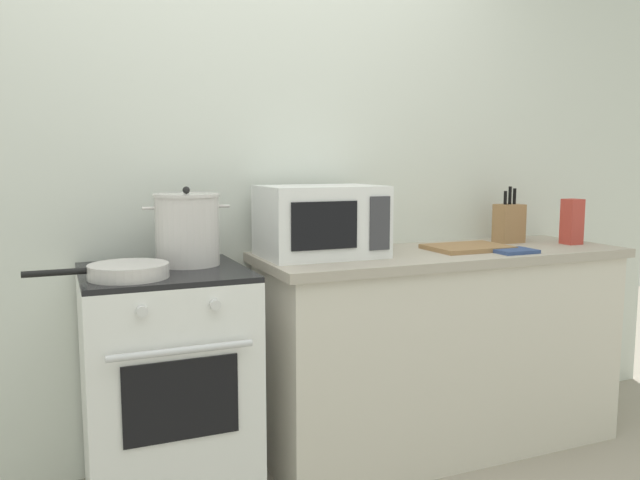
% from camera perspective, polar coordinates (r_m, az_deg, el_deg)
% --- Properties ---
extents(back_wall, '(4.40, 0.10, 2.50)m').
position_cam_1_polar(back_wall, '(2.93, -2.57, 5.70)').
color(back_wall, silver).
rests_on(back_wall, ground_plane).
extents(lower_cabinet_right, '(1.64, 0.56, 0.88)m').
position_cam_1_polar(lower_cabinet_right, '(3.02, 10.82, -9.99)').
color(lower_cabinet_right, beige).
rests_on(lower_cabinet_right, ground_plane).
extents(countertop_right, '(1.70, 0.60, 0.04)m').
position_cam_1_polar(countertop_right, '(2.92, 11.03, -1.32)').
color(countertop_right, '#ADA393').
rests_on(countertop_right, lower_cabinet_right).
extents(stove, '(0.60, 0.64, 0.92)m').
position_cam_1_polar(stove, '(2.55, -13.60, -12.82)').
color(stove, white).
rests_on(stove, ground_plane).
extents(stock_pot, '(0.34, 0.25, 0.31)m').
position_cam_1_polar(stock_pot, '(2.50, -11.87, 0.94)').
color(stock_pot, silver).
rests_on(stock_pot, stove).
extents(frying_pan, '(0.47, 0.27, 0.05)m').
position_cam_1_polar(frying_pan, '(2.28, -17.01, -2.68)').
color(frying_pan, silver).
rests_on(frying_pan, stove).
extents(microwave, '(0.50, 0.37, 0.30)m').
position_cam_1_polar(microwave, '(2.68, 0.07, 1.71)').
color(microwave, white).
rests_on(microwave, countertop_right).
extents(cutting_board, '(0.36, 0.26, 0.02)m').
position_cam_1_polar(cutting_board, '(2.97, 13.14, -0.66)').
color(cutting_board, '#997047').
rests_on(cutting_board, countertop_right).
extents(knife_block, '(0.13, 0.10, 0.28)m').
position_cam_1_polar(knife_block, '(3.28, 16.66, 1.50)').
color(knife_block, '#997047').
rests_on(knife_block, countertop_right).
extents(pasta_box, '(0.08, 0.08, 0.22)m').
position_cam_1_polar(pasta_box, '(3.31, 21.75, 1.55)').
color(pasta_box, '#B73D33').
rests_on(pasta_box, countertop_right).
extents(oven_mitt, '(0.18, 0.14, 0.02)m').
position_cam_1_polar(oven_mitt, '(2.92, 17.07, -0.95)').
color(oven_mitt, '#33477A').
rests_on(oven_mitt, countertop_right).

